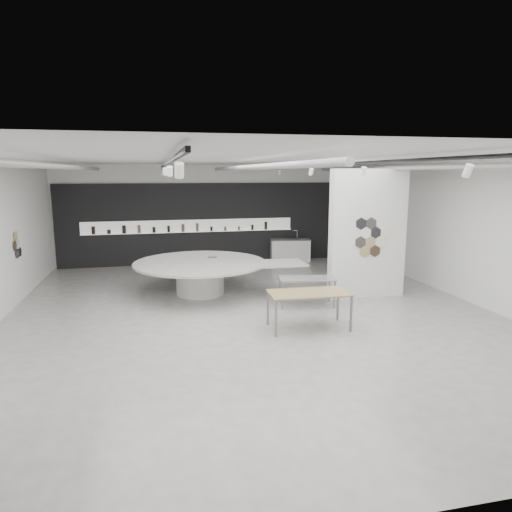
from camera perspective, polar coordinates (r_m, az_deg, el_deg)
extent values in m
cube|color=#A5A19C|center=(11.48, -0.34, -7.35)|extent=(12.00, 14.00, 0.01)
cube|color=silver|center=(10.94, -0.36, 12.02)|extent=(12.00, 14.00, 0.01)
cube|color=white|center=(17.92, -5.12, 5.24)|extent=(12.00, 0.01, 3.80)
cube|color=white|center=(4.63, 18.63, -10.28)|extent=(12.00, 0.01, 3.80)
cube|color=white|center=(13.64, 25.17, 2.69)|extent=(0.01, 14.00, 3.80)
cylinder|color=#939396|center=(11.35, -22.51, 10.25)|extent=(0.12, 12.00, 0.12)
cylinder|color=#939396|center=(11.43, -0.90, 11.02)|extent=(0.12, 12.00, 0.12)
cylinder|color=#939396|center=(12.95, 17.94, 10.45)|extent=(0.12, 12.00, 0.12)
cube|color=black|center=(10.70, -11.10, 11.30)|extent=(0.05, 13.00, 0.06)
cylinder|color=white|center=(5.70, -9.56, 10.52)|extent=(0.11, 0.18, 0.21)
cylinder|color=white|center=(9.00, -10.74, 10.38)|extent=(0.11, 0.18, 0.21)
cylinder|color=white|center=(12.30, -11.28, 10.31)|extent=(0.11, 0.18, 0.21)
cylinder|color=white|center=(15.59, -11.60, 10.27)|extent=(0.11, 0.18, 0.21)
cube|color=black|center=(11.53, 9.60, 11.27)|extent=(0.05, 13.00, 0.06)
cylinder|color=white|center=(7.14, 24.98, 9.65)|extent=(0.11, 0.18, 0.21)
cylinder|color=white|center=(9.97, 13.28, 10.27)|extent=(0.11, 0.18, 0.21)
cylinder|color=white|center=(13.03, 6.89, 10.43)|extent=(0.11, 0.18, 0.21)
cylinder|color=white|center=(16.18, 2.95, 10.46)|extent=(0.11, 0.18, 0.21)
cylinder|color=black|center=(13.86, -27.69, 0.29)|extent=(0.03, 0.28, 0.28)
cylinder|color=black|center=(14.10, -27.42, 0.47)|extent=(0.03, 0.28, 0.28)
cylinder|color=white|center=(13.95, -27.63, 1.31)|extent=(0.03, 0.28, 0.28)
cylinder|color=#403020|center=(13.70, -27.91, 1.14)|extent=(0.03, 0.28, 0.28)
cylinder|color=tan|center=(13.79, -27.85, 2.17)|extent=(0.03, 0.28, 0.28)
cylinder|color=white|center=(14.04, -27.58, 2.32)|extent=(0.03, 0.28, 0.28)
cube|color=black|center=(17.89, -5.07, 4.11)|extent=(11.80, 0.10, 3.10)
cube|color=white|center=(17.73, -8.25, 3.75)|extent=(8.00, 0.06, 0.46)
cube|color=white|center=(17.69, -8.22, 3.01)|extent=(8.00, 0.18, 0.02)
cylinder|color=black|center=(17.76, -19.66, 3.04)|extent=(0.13, 0.13, 0.29)
cylinder|color=black|center=(17.71, -17.91, 2.91)|extent=(0.13, 0.13, 0.15)
cylinder|color=black|center=(17.66, -16.17, 3.22)|extent=(0.14, 0.14, 0.30)
cylinder|color=brown|center=(17.63, -14.40, 3.29)|extent=(0.12, 0.12, 0.29)
cylinder|color=black|center=(17.63, -12.63, 3.22)|extent=(0.12, 0.12, 0.21)
cylinder|color=black|center=(17.63, -10.87, 3.35)|extent=(0.10, 0.10, 0.25)
cylinder|color=brown|center=(17.65, -9.11, 3.50)|extent=(0.12, 0.12, 0.30)
cylinder|color=brown|center=(17.69, -7.35, 3.58)|extent=(0.10, 0.10, 0.31)
cylinder|color=black|center=(17.76, -5.60, 3.41)|extent=(0.09, 0.09, 0.17)
cylinder|color=brown|center=(17.83, -3.87, 3.44)|extent=(0.10, 0.10, 0.16)
cylinder|color=brown|center=(17.92, -2.15, 3.49)|extent=(0.09, 0.09, 0.15)
cylinder|color=black|center=(18.03, -0.45, 3.62)|extent=(0.09, 0.09, 0.21)
cylinder|color=black|center=(18.14, 1.23, 3.83)|extent=(0.11, 0.11, 0.31)
cube|color=white|center=(13.17, 13.77, 2.70)|extent=(2.20, 0.35, 3.60)
cylinder|color=tan|center=(13.03, 14.11, 1.71)|extent=(0.34, 0.03, 0.34)
cylinder|color=white|center=(13.16, 15.26, 1.75)|extent=(0.34, 0.03, 0.34)
cylinder|color=black|center=(12.90, 12.92, 1.68)|extent=(0.34, 0.03, 0.34)
cylinder|color=black|center=(13.06, 14.74, 2.85)|extent=(0.34, 0.03, 0.34)
cylinder|color=white|center=(12.92, 13.56, 2.83)|extent=(0.34, 0.03, 0.34)
cylinder|color=#403020|center=(13.13, 14.64, 0.61)|extent=(0.34, 0.03, 0.34)
cylinder|color=tan|center=(13.00, 13.47, 0.57)|extent=(0.34, 0.03, 0.34)
cylinder|color=white|center=(13.20, 15.89, 2.87)|extent=(0.34, 0.03, 0.34)
cylinder|color=black|center=(12.96, 14.21, 3.97)|extent=(0.34, 0.03, 0.34)
cylinder|color=black|center=(12.83, 13.02, 3.96)|extent=(0.34, 0.03, 0.34)
cylinder|color=white|center=(13.35, -6.99, -2.87)|extent=(1.40, 1.40, 0.90)
cylinder|color=#B6B4AC|center=(13.25, -7.03, -0.85)|extent=(3.87, 3.87, 0.06)
cube|color=#B6B4AC|center=(13.07, 2.42, -0.92)|extent=(1.71, 1.08, 0.06)
cube|color=tan|center=(13.21, -11.61, -0.86)|extent=(0.27, 0.19, 0.01)
cube|color=#403020|center=(13.90, -5.51, -0.13)|extent=(0.27, 0.19, 0.01)
cube|color=olive|center=(10.35, 6.63, -4.61)|extent=(1.83, 0.95, 0.03)
cube|color=slate|center=(9.88, 2.51, -7.84)|extent=(0.05, 0.05, 0.81)
cube|color=slate|center=(10.63, 1.49, -6.51)|extent=(0.05, 0.05, 0.81)
cube|color=slate|center=(10.39, 11.80, -7.13)|extent=(0.05, 0.05, 0.81)
cube|color=slate|center=(11.11, 10.19, -5.92)|extent=(0.05, 0.05, 0.81)
cube|color=slate|center=(12.16, 6.37, -2.81)|extent=(1.55, 0.95, 0.03)
cube|color=slate|center=(11.85, 3.31, -4.97)|extent=(0.05, 0.05, 0.72)
cube|color=slate|center=(12.47, 2.98, -4.19)|extent=(0.05, 0.05, 0.72)
cube|color=slate|center=(12.08, 9.80, -4.81)|extent=(0.05, 0.05, 0.72)
cube|color=slate|center=(12.69, 9.15, -4.06)|extent=(0.05, 0.05, 0.72)
cube|color=white|center=(18.23, 4.31, 0.68)|extent=(1.59, 0.77, 0.86)
cube|color=slate|center=(18.16, 4.33, 2.05)|extent=(1.63, 0.82, 0.03)
cylinder|color=silver|center=(18.32, 5.15, 2.70)|extent=(0.03, 0.03, 0.34)
cylinder|color=silver|center=(18.29, 4.93, 3.20)|extent=(0.15, 0.04, 0.02)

